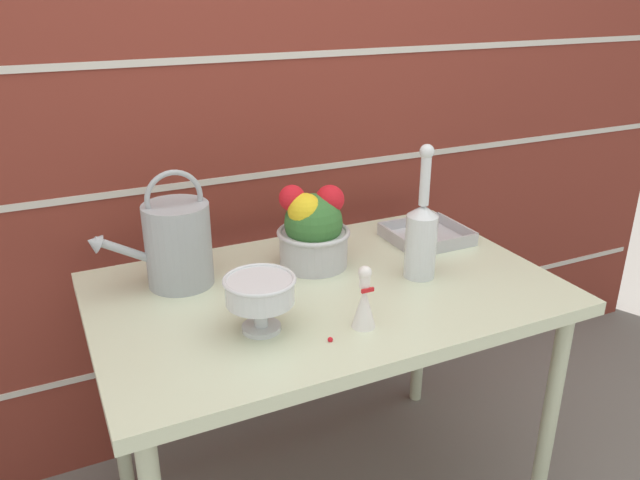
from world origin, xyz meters
The scene contains 9 objects.
brick_wall centered at (0.00, 0.51, 1.10)m, with size 3.60×0.08×2.20m.
patio_table centered at (0.00, 0.00, 0.67)m, with size 1.20×0.76×0.74m.
watering_can centered at (-0.34, 0.19, 0.86)m, with size 0.32×0.17×0.31m.
crystal_pedestal_bowl centered at (-0.23, -0.13, 0.84)m, with size 0.17×0.17×0.13m.
flower_planter centered at (0.03, 0.14, 0.85)m, with size 0.21×0.21×0.24m.
glass_decanter centered at (0.26, -0.05, 0.86)m, with size 0.08×0.08×0.37m.
figurine_vase centered at (-0.01, -0.22, 0.80)m, with size 0.06×0.06×0.15m.
wire_tray centered at (0.43, 0.16, 0.75)m, with size 0.23×0.22×0.04m.
fallen_petal centered at (-0.11, -0.25, 0.74)m, with size 0.01×0.01×0.01m.
Camera 1 is at (-0.65, -1.32, 1.48)m, focal length 35.00 mm.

